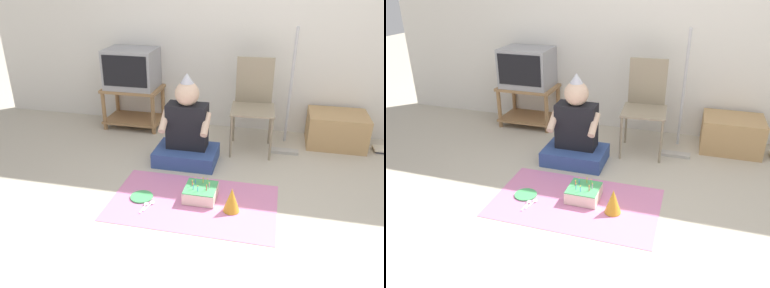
{
  "view_description": "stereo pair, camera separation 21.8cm",
  "coord_description": "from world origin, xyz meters",
  "views": [
    {
      "loc": [
        0.16,
        -2.15,
        1.66
      ],
      "look_at": [
        -0.48,
        0.61,
        0.35
      ],
      "focal_mm": 35.0,
      "sensor_mm": 36.0,
      "label": 1
    },
    {
      "loc": [
        0.37,
        -2.09,
        1.66
      ],
      "look_at": [
        -0.48,
        0.61,
        0.35
      ],
      "focal_mm": 35.0,
      "sensor_mm": 36.0,
      "label": 2
    }
  ],
  "objects": [
    {
      "name": "book_pile",
      "position": [
        1.28,
        1.61,
        0.02
      ],
      "size": [
        0.19,
        0.15,
        0.04
      ],
      "color": "#333338",
      "rests_on": "ground_plane"
    },
    {
      "name": "folding_chair",
      "position": [
        -0.04,
        1.43,
        0.51
      ],
      "size": [
        0.44,
        0.45,
        0.9
      ],
      "color": "gray",
      "rests_on": "ground_plane"
    },
    {
      "name": "party_cloth",
      "position": [
        -0.39,
        0.28,
        0.0
      ],
      "size": [
        1.3,
        0.79,
        0.01
      ],
      "color": "pink",
      "rests_on": "ground_plane"
    },
    {
      "name": "paper_plate",
      "position": [
        -0.81,
        0.25,
        0.01
      ],
      "size": [
        0.18,
        0.18,
        0.01
      ],
      "color": "#4CB266",
      "rests_on": "party_cloth"
    },
    {
      "name": "plastic_spoon_far",
      "position": [
        -0.74,
        0.14,
        0.01
      ],
      "size": [
        0.04,
        0.15,
        0.01
      ],
      "color": "white",
      "rests_on": "party_cloth"
    },
    {
      "name": "birthday_cake",
      "position": [
        -0.34,
        0.34,
        0.06
      ],
      "size": [
        0.25,
        0.25,
        0.16
      ],
      "color": "#F4E0C6",
      "rests_on": "party_cloth"
    },
    {
      "name": "ground_plane",
      "position": [
        0.0,
        0.0,
        0.0
      ],
      "size": [
        16.0,
        16.0,
        0.0
      ],
      "primitive_type": "plane",
      "color": "#BCB29E"
    },
    {
      "name": "wall_back",
      "position": [
        0.0,
        1.96,
        1.27
      ],
      "size": [
        6.4,
        0.06,
        2.55
      ],
      "color": "silver",
      "rests_on": "ground_plane"
    },
    {
      "name": "dust_mop",
      "position": [
        0.3,
        1.42,
        0.36
      ],
      "size": [
        0.28,
        0.29,
        1.22
      ],
      "color": "#B2ADA3",
      "rests_on": "ground_plane"
    },
    {
      "name": "tv_stand",
      "position": [
        -1.42,
        1.71,
        0.28
      ],
      "size": [
        0.65,
        0.44,
        0.46
      ],
      "color": "#997047",
      "rests_on": "ground_plane"
    },
    {
      "name": "cardboard_box_stack",
      "position": [
        0.81,
        1.67,
        0.17
      ],
      "size": [
        0.58,
        0.45,
        0.34
      ],
      "color": "tan",
      "rests_on": "ground_plane"
    },
    {
      "name": "person_seated",
      "position": [
        -0.61,
        0.97,
        0.29
      ],
      "size": [
        0.58,
        0.41,
        0.85
      ],
      "color": "#334C8C",
      "rests_on": "ground_plane"
    },
    {
      "name": "party_hat_blue",
      "position": [
        -0.08,
        0.23,
        0.1
      ],
      "size": [
        0.13,
        0.13,
        0.19
      ],
      "color": "gold",
      "rests_on": "party_cloth"
    },
    {
      "name": "plastic_spoon_near",
      "position": [
        -0.7,
        0.17,
        0.01
      ],
      "size": [
        0.05,
        0.14,
        0.01
      ],
      "color": "white",
      "rests_on": "party_cloth"
    },
    {
      "name": "tv",
      "position": [
        -1.42,
        1.71,
        0.68
      ],
      "size": [
        0.55,
        0.43,
        0.43
      ],
      "color": "#99999E",
      "rests_on": "tv_stand"
    }
  ]
}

